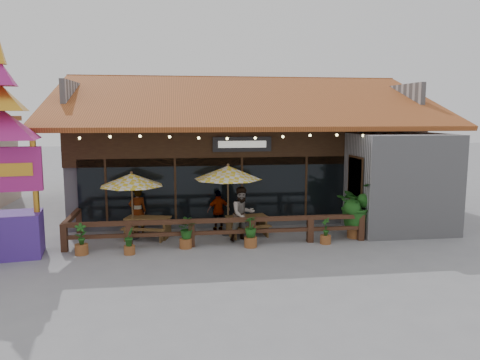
{
  "coord_description": "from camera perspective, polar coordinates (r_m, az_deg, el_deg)",
  "views": [
    {
      "loc": [
        -2.97,
        -15.45,
        4.31
      ],
      "look_at": [
        -0.62,
        1.5,
        1.89
      ],
      "focal_mm": 35.0,
      "sensor_mm": 36.0,
      "label": 1
    }
  ],
  "objects": [
    {
      "name": "ground",
      "position": [
        16.31,
        2.91,
        -7.29
      ],
      "size": [
        100.0,
        100.0,
        0.0
      ],
      "primitive_type": "plane",
      "color": "gray",
      "rests_on": "ground"
    },
    {
      "name": "restaurant_building",
      "position": [
        22.4,
        0.44,
        2.64
      ],
      "size": [
        15.5,
        14.73,
        6.09
      ],
      "color": "#9D9DA1",
      "rests_on": "ground"
    },
    {
      "name": "patio_railing",
      "position": [
        15.64,
        -5.06,
        -5.66
      ],
      "size": [
        10.0,
        2.6,
        0.92
      ],
      "color": "#4C2D1B",
      "rests_on": "ground"
    },
    {
      "name": "umbrella_left",
      "position": [
        16.5,
        -13.08,
        -0.0
      ],
      "size": [
        2.78,
        2.78,
        2.37
      ],
      "color": "brown",
      "rests_on": "ground"
    },
    {
      "name": "umbrella_right",
      "position": [
        16.52,
        -1.48,
        0.88
      ],
      "size": [
        2.96,
        2.96,
        2.58
      ],
      "color": "brown",
      "rests_on": "ground"
    },
    {
      "name": "picnic_table_left",
      "position": [
        16.76,
        -11.14,
        -5.27
      ],
      "size": [
        1.83,
        1.68,
        0.74
      ],
      "color": "brown",
      "rests_on": "ground"
    },
    {
      "name": "picnic_table_right",
      "position": [
        16.82,
        0.84,
        -5.17
      ],
      "size": [
        1.63,
        1.46,
        0.69
      ],
      "color": "brown",
      "rests_on": "ground"
    },
    {
      "name": "thai_sign_tower",
      "position": [
        15.5,
        -26.9,
        5.39
      ],
      "size": [
        3.05,
        3.05,
        7.25
      ],
      "color": "#48268D",
      "rests_on": "ground"
    },
    {
      "name": "tropical_plant",
      "position": [
        16.82,
        13.94,
        -3.07
      ],
      "size": [
        1.82,
        1.72,
        1.99
      ],
      "color": "brown",
      "rests_on": "ground"
    },
    {
      "name": "diner_a",
      "position": [
        17.19,
        -12.38,
        -3.75
      ],
      "size": [
        0.69,
        0.51,
        1.71
      ],
      "primitive_type": "imported",
      "rotation": [
        0.0,
        0.0,
        3.32
      ],
      "color": "#382411",
      "rests_on": "ground"
    },
    {
      "name": "diner_b",
      "position": [
        15.96,
        0.31,
        -4.17
      ],
      "size": [
        1.1,
        0.99,
        1.87
      ],
      "primitive_type": "imported",
      "rotation": [
        0.0,
        0.0,
        0.37
      ],
      "color": "#382411",
      "rests_on": "ground"
    },
    {
      "name": "diner_c",
      "position": [
        17.45,
        -2.63,
        -3.73
      ],
      "size": [
        0.95,
        0.58,
        1.51
      ],
      "primitive_type": "imported",
      "rotation": [
        0.0,
        0.0,
        3.4
      ],
      "color": "#382411",
      "rests_on": "ground"
    },
    {
      "name": "planter_a",
      "position": [
        15.34,
        -18.79,
        -7.1
      ],
      "size": [
        0.41,
        0.41,
        1.0
      ],
      "color": "brown",
      "rests_on": "ground"
    },
    {
      "name": "planter_b",
      "position": [
        14.97,
        -13.35,
        -7.4
      ],
      "size": [
        0.35,
        0.38,
        0.84
      ],
      "color": "brown",
      "rests_on": "ground"
    },
    {
      "name": "planter_c",
      "position": [
        15.28,
        -6.67,
        -6.26
      ],
      "size": [
        0.79,
        0.78,
        0.98
      ],
      "color": "brown",
      "rests_on": "ground"
    },
    {
      "name": "planter_d",
      "position": [
        15.31,
        1.3,
        -6.39
      ],
      "size": [
        0.5,
        0.5,
        1.03
      ],
      "color": "brown",
      "rests_on": "ground"
    },
    {
      "name": "planter_e",
      "position": [
        15.98,
        10.39,
        -6.36
      ],
      "size": [
        0.36,
        0.36,
        0.89
      ],
      "color": "brown",
      "rests_on": "ground"
    }
  ]
}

